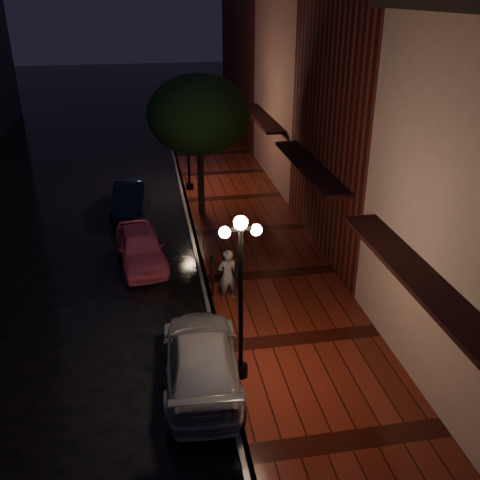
{
  "coord_description": "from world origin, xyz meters",
  "views": [
    {
      "loc": [
        -1.52,
        -15.48,
        8.88
      ],
      "look_at": [
        1.26,
        0.22,
        1.4
      ],
      "focal_mm": 40.0,
      "sensor_mm": 36.0,
      "label": 1
    }
  ],
  "objects_px": {
    "navy_car": "(130,197)",
    "streetlamp_far": "(188,139)",
    "streetlamp_near": "(241,290)",
    "street_tree": "(199,117)",
    "woman_with_umbrella": "(227,254)",
    "silver_car": "(201,359)",
    "pink_car": "(140,247)",
    "parking_meter": "(212,272)"
  },
  "relations": [
    {
      "from": "navy_car",
      "to": "streetlamp_far",
      "type": "bearing_deg",
      "value": 40.03
    },
    {
      "from": "streetlamp_near",
      "to": "street_tree",
      "type": "distance_m",
      "value": 11.12
    },
    {
      "from": "streetlamp_far",
      "to": "woman_with_umbrella",
      "type": "height_order",
      "value": "streetlamp_far"
    },
    {
      "from": "street_tree",
      "to": "woman_with_umbrella",
      "type": "height_order",
      "value": "street_tree"
    },
    {
      "from": "navy_car",
      "to": "silver_car",
      "type": "bearing_deg",
      "value": -76.11
    },
    {
      "from": "streetlamp_near",
      "to": "pink_car",
      "type": "relative_size",
      "value": 1.12
    },
    {
      "from": "navy_car",
      "to": "pink_car",
      "type": "bearing_deg",
      "value": -80.52
    },
    {
      "from": "streetlamp_near",
      "to": "parking_meter",
      "type": "xyz_separation_m",
      "value": [
        -0.2,
        3.87,
        -1.57
      ]
    },
    {
      "from": "parking_meter",
      "to": "pink_car",
      "type": "bearing_deg",
      "value": 141.55
    },
    {
      "from": "pink_car",
      "to": "woman_with_umbrella",
      "type": "distance_m",
      "value": 4.25
    },
    {
      "from": "pink_car",
      "to": "silver_car",
      "type": "relative_size",
      "value": 0.84
    },
    {
      "from": "woman_with_umbrella",
      "to": "parking_meter",
      "type": "height_order",
      "value": "woman_with_umbrella"
    },
    {
      "from": "pink_car",
      "to": "parking_meter",
      "type": "relative_size",
      "value": 2.63
    },
    {
      "from": "navy_car",
      "to": "parking_meter",
      "type": "bearing_deg",
      "value": -67.37
    },
    {
      "from": "pink_car",
      "to": "navy_car",
      "type": "bearing_deg",
      "value": 86.72
    },
    {
      "from": "streetlamp_near",
      "to": "silver_car",
      "type": "relative_size",
      "value": 0.95
    },
    {
      "from": "streetlamp_near",
      "to": "pink_car",
      "type": "xyz_separation_m",
      "value": [
        -2.38,
        6.83,
        -1.95
      ]
    },
    {
      "from": "silver_car",
      "to": "parking_meter",
      "type": "xyz_separation_m",
      "value": [
        0.75,
        3.71,
        0.37
      ]
    },
    {
      "from": "streetlamp_far",
      "to": "parking_meter",
      "type": "xyz_separation_m",
      "value": [
        -0.2,
        -10.13,
        -1.57
      ]
    },
    {
      "from": "streetlamp_far",
      "to": "pink_car",
      "type": "bearing_deg",
      "value": -108.37
    },
    {
      "from": "streetlamp_near",
      "to": "street_tree",
      "type": "height_order",
      "value": "street_tree"
    },
    {
      "from": "pink_car",
      "to": "street_tree",
      "type": "bearing_deg",
      "value": 50.01
    },
    {
      "from": "navy_car",
      "to": "silver_car",
      "type": "distance_m",
      "value": 12.04
    },
    {
      "from": "parking_meter",
      "to": "navy_car",
      "type": "bearing_deg",
      "value": 122.57
    },
    {
      "from": "silver_car",
      "to": "woman_with_umbrella",
      "type": "height_order",
      "value": "woman_with_umbrella"
    },
    {
      "from": "streetlamp_far",
      "to": "pink_car",
      "type": "xyz_separation_m",
      "value": [
        -2.38,
        -7.17,
        -1.95
      ]
    },
    {
      "from": "silver_car",
      "to": "woman_with_umbrella",
      "type": "xyz_separation_m",
      "value": [
        1.2,
        3.5,
        1.05
      ]
    },
    {
      "from": "pink_car",
      "to": "silver_car",
      "type": "bearing_deg",
      "value": -85.49
    },
    {
      "from": "streetlamp_near",
      "to": "parking_meter",
      "type": "bearing_deg",
      "value": 92.95
    },
    {
      "from": "streetlamp_near",
      "to": "woman_with_umbrella",
      "type": "height_order",
      "value": "streetlamp_near"
    },
    {
      "from": "streetlamp_far",
      "to": "silver_car",
      "type": "height_order",
      "value": "streetlamp_far"
    },
    {
      "from": "streetlamp_far",
      "to": "navy_car",
      "type": "xyz_separation_m",
      "value": [
        -2.78,
        -1.94,
        -1.96
      ]
    },
    {
      "from": "silver_car",
      "to": "woman_with_umbrella",
      "type": "distance_m",
      "value": 3.85
    },
    {
      "from": "pink_car",
      "to": "silver_car",
      "type": "height_order",
      "value": "silver_car"
    },
    {
      "from": "navy_car",
      "to": "parking_meter",
      "type": "relative_size",
      "value": 2.65
    },
    {
      "from": "streetlamp_far",
      "to": "silver_car",
      "type": "bearing_deg",
      "value": -93.93
    },
    {
      "from": "navy_car",
      "to": "woman_with_umbrella",
      "type": "height_order",
      "value": "woman_with_umbrella"
    },
    {
      "from": "navy_car",
      "to": "silver_car",
      "type": "relative_size",
      "value": 0.85
    },
    {
      "from": "streetlamp_near",
      "to": "woman_with_umbrella",
      "type": "bearing_deg",
      "value": 86.05
    },
    {
      "from": "street_tree",
      "to": "woman_with_umbrella",
      "type": "distance_m",
      "value": 7.75
    },
    {
      "from": "pink_car",
      "to": "navy_car",
      "type": "distance_m",
      "value": 5.25
    },
    {
      "from": "pink_car",
      "to": "navy_car",
      "type": "xyz_separation_m",
      "value": [
        -0.4,
        5.24,
        -0.02
      ]
    }
  ]
}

